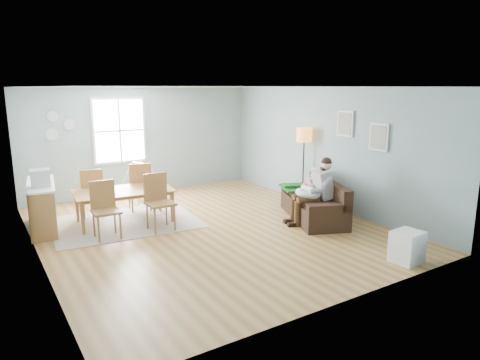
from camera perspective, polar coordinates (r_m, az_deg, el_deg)
room at (r=7.97m, az=-4.51°, el=10.26°), size 8.40×9.40×3.90m
window at (r=11.01m, az=-15.79°, el=6.35°), size 1.32×0.08×1.62m
pictures at (r=9.02m, az=15.87°, el=6.43°), size 0.05×1.34×0.74m
wall_plates at (r=10.68m, az=-23.11°, el=6.64°), size 0.67×0.02×0.66m
sofa at (r=9.07m, az=10.08°, el=-3.32°), size 1.57×2.18×0.81m
green_throw at (r=9.60m, az=8.39°, el=-0.99°), size 1.13×1.04×0.04m
beige_pillow at (r=9.52m, az=10.33°, el=0.14°), size 0.31×0.48×0.47m
father at (r=8.67m, az=10.03°, el=-1.17°), size 1.02×0.64×1.34m
nursing_pillow at (r=8.64m, az=9.05°, el=-1.77°), size 0.65×0.65×0.20m
infant at (r=8.65m, az=8.95°, el=-1.16°), size 0.14×0.36×0.13m
toddler at (r=9.13m, az=9.32°, el=-0.67°), size 0.52×0.35×0.77m
floor_lamp at (r=10.04m, az=8.54°, el=5.12°), size 0.36×0.36×1.78m
storage_cube at (r=7.25m, az=21.34°, el=-8.30°), size 0.48×0.44×0.50m
rug at (r=9.04m, az=-14.97°, el=-5.47°), size 2.96×2.35×0.01m
dining_table at (r=8.95m, az=-15.08°, el=-3.45°), size 2.00×1.24×0.67m
chair_sw at (r=8.14m, az=-17.61°, el=-3.22°), size 0.49×0.49×1.04m
chair_se at (r=8.35m, az=-10.86°, el=-2.28°), size 0.50×0.50×1.08m
chair_nw at (r=9.45m, az=-19.11°, el=-1.20°), size 0.55×0.55×1.05m
chair_ne at (r=9.63m, az=-13.20°, el=-0.43°), size 0.57×0.57×1.09m
counter at (r=9.05m, az=-24.82°, el=-3.16°), size 0.70×1.69×0.92m
monitor at (r=8.61m, az=-25.09°, el=0.24°), size 0.37×0.35×0.31m
baby_swing at (r=10.69m, az=-13.10°, el=-0.42°), size 1.14×1.15×0.91m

